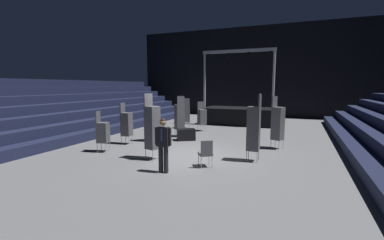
% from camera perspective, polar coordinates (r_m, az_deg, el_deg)
% --- Properties ---
extents(ground_plane, '(22.00, 30.00, 0.10)m').
position_cam_1_polar(ground_plane, '(10.77, -0.51, -7.79)').
color(ground_plane, slate).
extents(arena_end_wall, '(22.00, 0.30, 8.00)m').
position_cam_1_polar(arena_end_wall, '(24.95, 13.07, 9.99)').
color(arena_end_wall, black).
rests_on(arena_end_wall, ground_plane).
extents(bleacher_bank_left, '(5.25, 24.00, 3.15)m').
position_cam_1_polar(bleacher_bank_left, '(16.34, -27.26, 2.35)').
color(bleacher_bank_left, '#191E38').
rests_on(bleacher_bank_left, ground_plane).
extents(stage_riser, '(5.22, 2.79, 5.17)m').
position_cam_1_polar(stage_riser, '(19.68, 10.26, 1.11)').
color(stage_riser, black).
rests_on(stage_riser, ground_plane).
extents(man_with_tie, '(0.57, 0.25, 1.76)m').
position_cam_1_polar(man_with_tie, '(8.48, -6.21, -4.72)').
color(man_with_tie, black).
rests_on(man_with_tie, ground_plane).
extents(chair_stack_front_left, '(0.54, 0.54, 2.48)m').
position_cam_1_polar(chair_stack_front_left, '(10.05, -8.52, -1.46)').
color(chair_stack_front_left, '#B2B5BA').
rests_on(chair_stack_front_left, ground_plane).
extents(chair_stack_front_right, '(0.61, 0.61, 1.96)m').
position_cam_1_polar(chair_stack_front_right, '(17.37, -1.32, 1.45)').
color(chair_stack_front_right, '#B2B5BA').
rests_on(chair_stack_front_right, ground_plane).
extents(chair_stack_mid_left, '(0.44, 0.44, 2.48)m').
position_cam_1_polar(chair_stack_mid_left, '(9.94, 13.08, -1.68)').
color(chair_stack_mid_left, '#B2B5BA').
rests_on(chair_stack_mid_left, ground_plane).
extents(chair_stack_mid_right, '(0.62, 0.62, 2.22)m').
position_cam_1_polar(chair_stack_mid_right, '(14.48, -2.70, 0.78)').
color(chair_stack_mid_right, '#B2B5BA').
rests_on(chair_stack_mid_right, ground_plane).
extents(chair_stack_mid_centre, '(0.62, 0.62, 1.79)m').
position_cam_1_polar(chair_stack_mid_centre, '(16.32, 2.13, 0.78)').
color(chair_stack_mid_centre, '#B2B5BA').
rests_on(chair_stack_mid_centre, ground_plane).
extents(chair_stack_rear_left, '(0.48, 0.48, 1.96)m').
position_cam_1_polar(chair_stack_rear_left, '(12.99, -13.86, -0.74)').
color(chair_stack_rear_left, '#B2B5BA').
rests_on(chair_stack_rear_left, ground_plane).
extents(chair_stack_rear_right, '(0.55, 0.55, 1.71)m').
position_cam_1_polar(chair_stack_rear_right, '(11.73, -18.59, -2.38)').
color(chair_stack_rear_right, '#B2B5BA').
rests_on(chair_stack_rear_right, ground_plane).
extents(chair_stack_rear_centre, '(0.58, 0.58, 2.31)m').
position_cam_1_polar(chair_stack_rear_centre, '(12.24, 17.88, -0.57)').
color(chair_stack_rear_centre, '#B2B5BA').
rests_on(chair_stack_rear_centre, ground_plane).
extents(chair_stack_aisle_left, '(0.62, 0.62, 1.88)m').
position_cam_1_polar(chair_stack_aisle_left, '(13.50, -9.11, -0.50)').
color(chair_stack_aisle_left, '#B2B5BA').
rests_on(chair_stack_aisle_left, ground_plane).
extents(equipment_road_case, '(1.08, 0.99, 0.58)m').
position_cam_1_polar(equipment_road_case, '(13.62, -1.29, -3.13)').
color(equipment_road_case, black).
rests_on(equipment_road_case, ground_plane).
extents(loose_chair_near_man, '(0.61, 0.61, 0.95)m').
position_cam_1_polar(loose_chair_near_man, '(9.11, 2.98, -6.82)').
color(loose_chair_near_man, '#B2B5BA').
rests_on(loose_chair_near_man, ground_plane).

